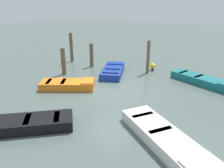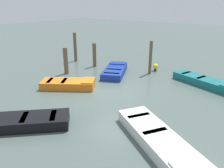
{
  "view_description": "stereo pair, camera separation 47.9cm",
  "coord_description": "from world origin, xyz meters",
  "views": [
    {
      "loc": [
        -5.91,
        8.88,
        4.32
      ],
      "look_at": [
        0.0,
        0.0,
        0.35
      ],
      "focal_mm": 35.34,
      "sensor_mm": 36.0,
      "label": 1
    },
    {
      "loc": [
        -6.31,
        8.61,
        4.32
      ],
      "look_at": [
        0.0,
        0.0,
        0.35
      ],
      "focal_mm": 35.34,
      "sensor_mm": 36.0,
      "label": 2
    }
  ],
  "objects": [
    {
      "name": "ground_plane",
      "position": [
        0.0,
        0.0,
        0.0
      ],
      "size": [
        80.0,
        80.0,
        0.0
      ],
      "primitive_type": "plane",
      "color": "#4C5B56"
    },
    {
      "name": "rowboat_orange",
      "position": [
        2.12,
        1.06,
        0.22
      ],
      "size": [
        2.96,
        2.47,
        0.46
      ],
      "rotation": [
        0.0,
        0.0,
        3.72
      ],
      "color": "orange",
      "rests_on": "ground_plane"
    },
    {
      "name": "rowboat_white",
      "position": [
        -4.07,
        2.99,
        0.22
      ],
      "size": [
        4.06,
        3.16,
        0.46
      ],
      "rotation": [
        0.0,
        0.0,
        2.57
      ],
      "color": "silver",
      "rests_on": "ground_plane"
    },
    {
      "name": "rowboat_blue",
      "position": [
        1.49,
        -2.34,
        0.22
      ],
      "size": [
        2.33,
        3.19,
        0.46
      ],
      "rotation": [
        0.0,
        0.0,
        5.15
      ],
      "color": "navy",
      "rests_on": "ground_plane"
    },
    {
      "name": "rowboat_teal",
      "position": [
        -3.74,
        -3.62,
        0.22
      ],
      "size": [
        3.8,
        2.16,
        0.46
      ],
      "rotation": [
        0.0,
        0.0,
        2.81
      ],
      "color": "#14666B",
      "rests_on": "ground_plane"
    },
    {
      "name": "rowboat_black",
      "position": [
        0.71,
        5.0,
        0.22
      ],
      "size": [
        3.47,
        3.38,
        0.46
      ],
      "rotation": [
        0.0,
        0.0,
        0.76
      ],
      "color": "black",
      "rests_on": "ground_plane"
    },
    {
      "name": "mooring_piling_center",
      "position": [
        5.9,
        -3.27,
        1.1
      ],
      "size": [
        0.24,
        0.24,
        2.19
      ],
      "primitive_type": "cylinder",
      "color": "brown",
      "rests_on": "ground_plane"
    },
    {
      "name": "mooring_piling_mid_left",
      "position": [
        4.07,
        -0.6,
        0.84
      ],
      "size": [
        0.28,
        0.28,
        1.68
      ],
      "primitive_type": "cylinder",
      "color": "brown",
      "rests_on": "ground_plane"
    },
    {
      "name": "mooring_piling_far_right",
      "position": [
        -0.24,
        -3.78,
        1.05
      ],
      "size": [
        0.19,
        0.19,
        2.11
      ],
      "primitive_type": "cylinder",
      "color": "brown",
      "rests_on": "ground_plane"
    },
    {
      "name": "mooring_piling_near_right",
      "position": [
        3.71,
        -2.97,
        0.83
      ],
      "size": [
        0.25,
        0.25,
        1.67
      ],
      "primitive_type": "cylinder",
      "color": "brown",
      "rests_on": "ground_plane"
    },
    {
      "name": "marker_buoy",
      "position": [
        -0.27,
        -4.55,
        0.29
      ],
      "size": [
        0.36,
        0.36,
        0.48
      ],
      "color": "#262626",
      "rests_on": "ground_plane"
    }
  ]
}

